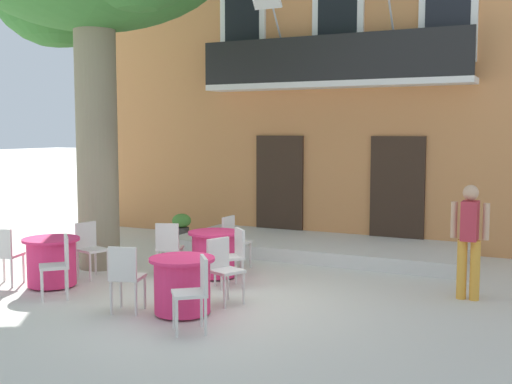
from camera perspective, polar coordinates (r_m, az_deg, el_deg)
ground_plane at (r=9.30m, az=-3.39°, el=-9.56°), size 120.00×120.00×0.00m
building_facade at (r=15.49m, az=9.74°, el=10.37°), size 13.00×5.09×7.50m
entrance_step_platform at (r=12.71m, az=5.46°, el=-4.90°), size 5.66×2.22×0.25m
cafe_table_near_tree at (r=8.54m, az=-6.58°, el=-8.24°), size 0.86×0.86×0.76m
cafe_chair_near_tree_0 at (r=9.02m, az=-2.98°, el=-6.59°), size 0.52×0.52×0.91m
cafe_chair_near_tree_1 at (r=8.68m, az=-11.53°, el=-7.17°), size 0.50×0.50×0.91m
cafe_chair_near_tree_2 at (r=7.80m, az=-5.40°, el=-8.53°), size 0.56×0.56×0.91m
cafe_table_middle at (r=10.62m, az=-3.71°, el=-5.49°), size 0.86×0.86×0.76m
cafe_chair_middle_0 at (r=10.66m, az=-7.78°, el=-4.74°), size 0.52×0.52×0.91m
cafe_chair_middle_1 at (r=9.91m, az=-2.03°, el=-5.47°), size 0.57×0.57×0.91m
cafe_chair_middle_2 at (r=11.26m, az=-2.02°, el=-4.14°), size 0.41×0.41×0.91m
cafe_table_front at (r=10.45m, az=-17.73°, el=-5.93°), size 0.86×0.86×0.76m
cafe_chair_front_0 at (r=9.69m, az=-17.12°, el=-5.97°), size 0.57×0.57×0.91m
cafe_chair_front_1 at (r=10.88m, az=-14.58°, el=-4.66°), size 0.49×0.49×0.91m
cafe_chair_front_2 at (r=10.73m, az=-21.50°, el=-5.01°), size 0.50×0.50×0.91m
ground_planter_left at (r=14.13m, az=-6.64°, el=-2.98°), size 0.42×0.42×0.60m
pedestrian_near_entrance at (r=9.61m, az=18.47°, el=-3.66°), size 0.53×0.34×1.65m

